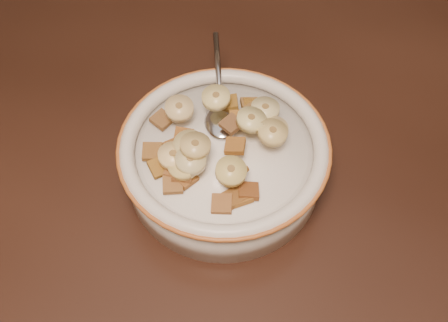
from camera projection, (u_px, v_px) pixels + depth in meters
The scene contains 36 objects.
table at pixel (278, 138), 0.63m from camera, with size 1.40×0.90×0.04m, color #311B12.
cereal_bowl at pixel (224, 163), 0.55m from camera, with size 0.22×0.22×0.05m, color beige.
milk at pixel (224, 149), 0.53m from camera, with size 0.18×0.18×0.00m, color white.
spoon at pixel (222, 122), 0.55m from camera, with size 0.04×0.05×0.01m, color #A3A5AC.
cereal_square_0 at pixel (182, 173), 0.50m from camera, with size 0.02×0.02×0.01m, color brown.
cereal_square_1 at pixel (249, 191), 0.49m from camera, with size 0.02×0.02×0.01m, color brown.
cereal_square_2 at pixel (162, 120), 0.55m from camera, with size 0.02×0.02×0.01m, color brown.
cereal_square_3 at pixel (235, 146), 0.51m from camera, with size 0.02×0.02×0.01m, color #9A5F1C.
cereal_square_4 at pixel (175, 147), 0.52m from camera, with size 0.02×0.02×0.01m, color brown.
cereal_square_5 at pixel (160, 167), 0.51m from camera, with size 0.02×0.02×0.01m, color #94661B.
cereal_square_6 at pixel (232, 124), 0.53m from camera, with size 0.02×0.02×0.01m, color brown.
cereal_square_7 at pixel (235, 170), 0.50m from camera, with size 0.02×0.02×0.01m, color brown.
cereal_square_8 at pixel (252, 107), 0.56m from camera, with size 0.02×0.02×0.01m, color #91641A.
cereal_square_9 at pixel (185, 178), 0.50m from camera, with size 0.02×0.02×0.01m, color brown.
cereal_square_10 at pixel (184, 137), 0.53m from camera, with size 0.02×0.02×0.01m, color brown.
cereal_square_11 at pixel (173, 184), 0.50m from camera, with size 0.02×0.02×0.01m, color brown.
cereal_square_12 at pixel (239, 118), 0.53m from camera, with size 0.02×0.02×0.01m, color #9C6526.
cereal_square_13 at pixel (234, 197), 0.49m from camera, with size 0.02×0.02×0.01m, color brown.
cereal_square_14 at pixel (222, 204), 0.49m from camera, with size 0.02×0.02×0.01m, color brown.
cereal_square_15 at pixel (250, 105), 0.56m from camera, with size 0.02×0.02×0.01m, color brown.
cereal_square_16 at pixel (229, 103), 0.56m from camera, with size 0.02×0.02×0.01m, color brown.
cereal_square_17 at pixel (241, 196), 0.49m from camera, with size 0.02×0.02×0.01m, color brown.
cereal_square_18 at pixel (152, 152), 0.52m from camera, with size 0.02×0.02×0.01m, color brown.
cereal_square_19 at pixel (175, 171), 0.51m from camera, with size 0.02×0.02×0.01m, color brown.
banana_slice_0 at pixel (183, 165), 0.50m from camera, with size 0.03×0.03×0.01m, color #FFDE7D.
banana_slice_1 at pixel (265, 109), 0.54m from camera, with size 0.03×0.03×0.01m, color #F4E79E.
banana_slice_2 at pixel (216, 98), 0.54m from camera, with size 0.03×0.03×0.01m, color #F8DC79.
banana_slice_3 at pixel (189, 144), 0.51m from camera, with size 0.03×0.03×0.01m, color #EDCE82.
banana_slice_4 at pixel (251, 120), 0.52m from camera, with size 0.03×0.03×0.01m, color #F9E9A7.
banana_slice_5 at pixel (179, 109), 0.53m from camera, with size 0.03×0.03×0.01m, color #D1B883.
banana_slice_6 at pixel (173, 156), 0.50m from camera, with size 0.03×0.03×0.01m, color #FCD378.
banana_slice_7 at pixel (191, 161), 0.49m from camera, with size 0.03×0.03×0.01m, color beige.
banana_slice_8 at pixel (195, 146), 0.50m from camera, with size 0.03×0.03×0.01m, color #D9BE78.
banana_slice_9 at pixel (274, 130), 0.52m from camera, with size 0.03×0.03×0.01m, color #DBBF78.
banana_slice_10 at pixel (231, 171), 0.49m from camera, with size 0.03×0.03×0.01m, color tan.
banana_slice_11 at pixel (273, 133), 0.51m from camera, with size 0.03×0.03×0.01m, color #D0BA6E.
Camera 1 is at (0.14, -0.37, 1.23)m, focal length 40.00 mm.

